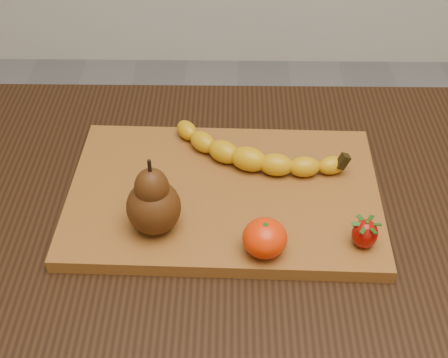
{
  "coord_description": "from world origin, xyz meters",
  "views": [
    {
      "loc": [
        -0.02,
        -0.64,
        1.39
      ],
      "look_at": [
        -0.03,
        0.04,
        0.8
      ],
      "focal_mm": 50.0,
      "sensor_mm": 36.0,
      "label": 1
    }
  ],
  "objects_px": {
    "table": "(246,264)",
    "pear": "(153,196)",
    "cutting_board": "(224,194)",
    "mandarin": "(265,238)"
  },
  "relations": [
    {
      "from": "cutting_board",
      "to": "mandarin",
      "type": "xyz_separation_m",
      "value": [
        0.05,
        -0.12,
        0.03
      ]
    },
    {
      "from": "table",
      "to": "cutting_board",
      "type": "distance_m",
      "value": 0.12
    },
    {
      "from": "mandarin",
      "to": "pear",
      "type": "bearing_deg",
      "value": 163.48
    },
    {
      "from": "cutting_board",
      "to": "pear",
      "type": "height_order",
      "value": "pear"
    },
    {
      "from": "table",
      "to": "pear",
      "type": "bearing_deg",
      "value": -163.14
    },
    {
      "from": "table",
      "to": "mandarin",
      "type": "distance_m",
      "value": 0.17
    },
    {
      "from": "pear",
      "to": "mandarin",
      "type": "distance_m",
      "value": 0.16
    },
    {
      "from": "cutting_board",
      "to": "mandarin",
      "type": "height_order",
      "value": "mandarin"
    },
    {
      "from": "table",
      "to": "cutting_board",
      "type": "xyz_separation_m",
      "value": [
        -0.03,
        0.04,
        0.11
      ]
    },
    {
      "from": "table",
      "to": "pear",
      "type": "relative_size",
      "value": 8.75
    }
  ]
}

